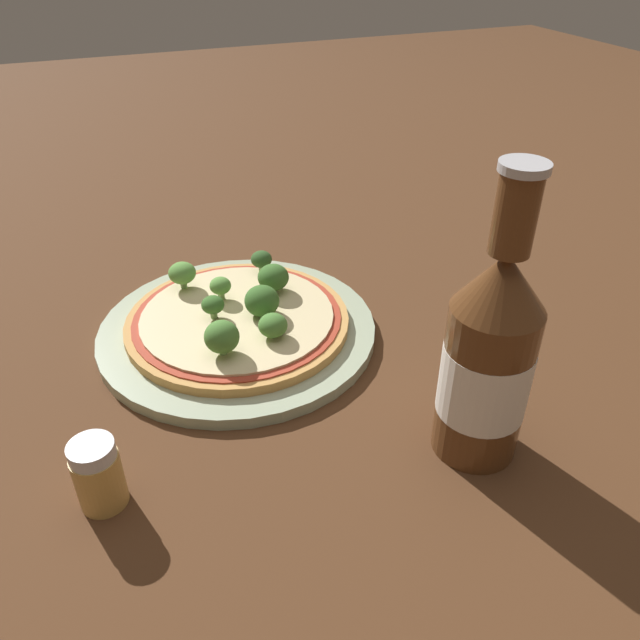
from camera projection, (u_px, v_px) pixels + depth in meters
ground_plane at (251, 338)px, 0.64m from camera, size 3.00×3.00×0.00m
plate at (238, 330)px, 0.64m from camera, size 0.28×0.28×0.01m
pizza at (238, 320)px, 0.64m from camera, size 0.23×0.23×0.01m
broccoli_floret_0 at (222, 337)px, 0.57m from camera, size 0.03×0.03×0.03m
broccoli_floret_1 at (213, 305)px, 0.62m from camera, size 0.02×0.02×0.02m
broccoli_floret_2 at (273, 325)px, 0.59m from camera, size 0.03×0.03×0.02m
broccoli_floret_3 at (182, 273)px, 0.67m from camera, size 0.03×0.03×0.03m
broccoli_floret_4 at (261, 260)px, 0.70m from camera, size 0.02×0.02×0.02m
broccoli_floret_5 at (262, 301)px, 0.62m from camera, size 0.04×0.04×0.03m
broccoli_floret_6 at (273, 277)px, 0.66m from camera, size 0.03×0.03×0.03m
broccoli_floret_7 at (220, 286)px, 0.65m from camera, size 0.02×0.02×0.03m
beer_bottle at (488, 358)px, 0.47m from camera, size 0.07×0.07×0.24m
pepper_shaker at (98, 475)px, 0.45m from camera, size 0.04×0.04×0.06m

